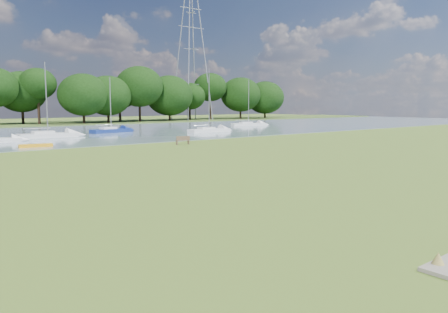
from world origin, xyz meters
TOP-DOWN VIEW (x-y plane):
  - ground at (0.00, 0.00)m, footprint 220.00×220.00m
  - river at (0.00, 42.00)m, footprint 220.00×40.00m
  - riverbank_bench at (11.50, 18.70)m, footprint 1.45×0.77m
  - kayak at (-0.72, 24.67)m, footprint 2.97×1.07m
  - pylon at (47.73, 70.00)m, footprint 7.16×5.02m
  - sailboat_0 at (40.56, 41.60)m, footprint 6.46×3.55m
  - sailboat_3 at (24.38, 31.72)m, footprint 6.26×1.85m
  - sailboat_4 at (13.20, 39.35)m, footprint 6.16×2.71m
  - sailboat_5 at (3.56, 35.48)m, footprint 6.74×2.06m

SIDE VIEW (x-z plane):
  - ground at x=0.00m, z-range 0.00..0.00m
  - river at x=0.00m, z-range -0.05..0.05m
  - kayak at x=-0.72m, z-range 0.05..0.34m
  - riverbank_bench at x=11.50m, z-range 0.00..0.86m
  - sailboat_0 at x=40.56m, z-range -3.66..4.62m
  - sailboat_3 at x=24.38m, z-range -3.93..4.89m
  - sailboat_4 at x=13.20m, z-range -3.27..4.31m
  - sailboat_5 at x=3.56m, z-range -3.85..4.91m
  - pylon at x=47.73m, z-range 4.22..39.64m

